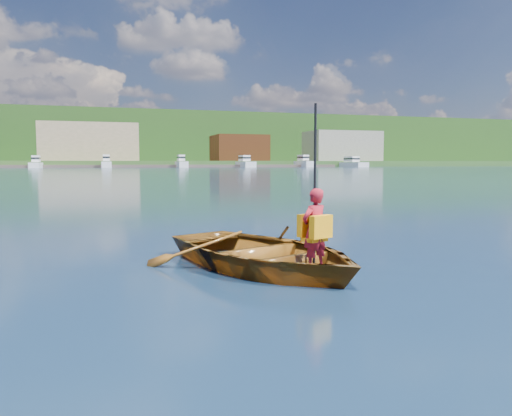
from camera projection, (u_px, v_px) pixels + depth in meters
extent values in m
plane|color=#0F253A|center=(188.00, 287.00, 6.16)|extent=(600.00, 600.00, 0.00)
imported|color=brown|center=(263.00, 253.00, 7.24)|extent=(3.72, 4.30, 0.75)
imported|color=maroon|center=(314.00, 230.00, 6.59)|extent=(0.47, 0.39, 1.10)
cube|color=#FFA60F|center=(321.00, 227.00, 6.50)|extent=(0.35, 0.22, 0.30)
cube|color=#FFA60F|center=(308.00, 225.00, 6.68)|extent=(0.35, 0.20, 0.30)
cube|color=#FFA60F|center=(314.00, 239.00, 6.61)|extent=(0.36, 0.31, 0.05)
cylinder|color=black|center=(315.00, 186.00, 6.75)|extent=(0.05, 0.05, 2.22)
cube|color=#3D5C26|center=(106.00, 164.00, 187.03)|extent=(400.00, 80.00, 2.00)
cube|color=#27461F|center=(105.00, 142.00, 233.73)|extent=(400.00, 100.00, 22.00)
cube|color=brown|center=(75.00, 166.00, 144.47)|extent=(159.96, 13.49, 0.80)
cube|color=tan|center=(90.00, 142.00, 161.12)|extent=(30.00, 16.00, 12.00)
cube|color=maroon|center=(239.00, 148.00, 175.80)|extent=(18.00, 16.00, 9.00)
cube|color=gray|center=(342.00, 146.00, 187.33)|extent=(26.00, 16.00, 11.00)
cube|color=white|center=(36.00, 166.00, 136.85)|extent=(2.70, 9.66, 1.62)
cube|color=white|center=(36.00, 159.00, 137.60)|extent=(1.89, 4.35, 1.80)
cube|color=black|center=(36.00, 158.00, 137.59)|extent=(1.95, 4.54, 0.50)
cube|color=white|center=(106.00, 165.00, 142.24)|extent=(2.71, 9.67, 1.94)
cube|color=white|center=(106.00, 158.00, 142.97)|extent=(1.89, 4.35, 1.80)
cube|color=black|center=(106.00, 157.00, 142.96)|extent=(1.95, 4.54, 0.50)
cube|color=white|center=(181.00, 165.00, 148.47)|extent=(2.66, 9.50, 1.98)
cube|color=white|center=(181.00, 158.00, 149.19)|extent=(1.86, 4.28, 1.80)
cube|color=black|center=(181.00, 157.00, 149.18)|extent=(1.92, 4.47, 0.50)
cube|color=white|center=(245.00, 165.00, 154.24)|extent=(3.41, 12.19, 1.93)
cube|color=white|center=(244.00, 158.00, 155.21)|extent=(2.39, 5.49, 1.80)
cube|color=black|center=(244.00, 158.00, 155.20)|extent=(2.46, 5.73, 0.50)
cube|color=white|center=(304.00, 164.00, 159.94)|extent=(3.06, 10.94, 2.13)
cube|color=white|center=(303.00, 158.00, 160.78)|extent=(2.14, 4.92, 1.80)
cube|color=black|center=(303.00, 157.00, 160.77)|extent=(2.21, 5.14, 0.50)
cube|color=white|center=(354.00, 165.00, 165.07)|extent=(3.83, 13.69, 1.70)
cube|color=white|center=(352.00, 159.00, 166.20)|extent=(2.68, 6.16, 1.80)
cube|color=black|center=(352.00, 159.00, 166.19)|extent=(2.76, 6.43, 0.50)
cylinder|color=#382314|center=(269.00, 132.00, 279.64)|extent=(0.80, 0.80, 3.86)
sphere|color=#29541C|center=(269.00, 123.00, 279.17)|extent=(7.21, 7.21, 7.21)
cylinder|color=#382314|center=(256.00, 136.00, 263.56)|extent=(0.80, 0.80, 3.77)
sphere|color=#29541C|center=(256.00, 126.00, 263.10)|extent=(7.04, 7.04, 7.04)
cylinder|color=#382314|center=(241.00, 154.00, 210.64)|extent=(0.80, 0.80, 2.74)
sphere|color=#29541C|center=(241.00, 145.00, 210.31)|extent=(5.11, 5.11, 5.11)
cylinder|color=#382314|center=(204.00, 129.00, 279.53)|extent=(0.80, 0.80, 3.51)
sphere|color=#29541C|center=(204.00, 120.00, 279.10)|extent=(6.55, 6.55, 6.55)
cylinder|color=#382314|center=(200.00, 146.00, 220.63)|extent=(0.80, 0.80, 4.14)
sphere|color=#29541C|center=(200.00, 133.00, 220.12)|extent=(7.72, 7.72, 7.72)
cylinder|color=#382314|center=(38.00, 136.00, 221.19)|extent=(0.80, 0.80, 3.67)
sphere|color=#29541C|center=(38.00, 125.00, 220.75)|extent=(6.85, 6.85, 6.85)
cylinder|color=#382314|center=(320.00, 138.00, 268.01)|extent=(0.80, 0.80, 4.02)
sphere|color=#29541C|center=(321.00, 128.00, 267.52)|extent=(7.51, 7.51, 7.51)
cylinder|color=#382314|center=(49.00, 152.00, 191.59)|extent=(0.80, 0.80, 2.49)
sphere|color=#29541C|center=(48.00, 143.00, 191.29)|extent=(4.65, 4.65, 4.65)
cylinder|color=#382314|center=(391.00, 147.00, 256.86)|extent=(0.80, 0.80, 2.54)
sphere|color=#29541C|center=(391.00, 140.00, 256.55)|extent=(4.75, 4.75, 4.75)
cylinder|color=#382314|center=(221.00, 135.00, 256.36)|extent=(0.80, 0.80, 4.01)
sphere|color=#29541C|center=(221.00, 125.00, 255.88)|extent=(7.48, 7.48, 7.48)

